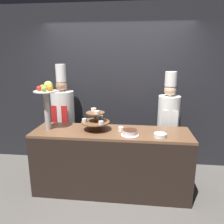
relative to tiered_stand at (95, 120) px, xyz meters
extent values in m
plane|color=#5B5651|center=(0.22, -0.33, -1.07)|extent=(14.00, 14.00, 0.00)
cube|color=#232328|center=(0.22, 0.97, 0.33)|extent=(10.00, 0.06, 2.80)
cube|color=black|center=(0.22, -0.02, -0.63)|extent=(2.20, 0.62, 0.89)
cube|color=brown|center=(0.22, -0.02, -0.17)|extent=(2.20, 0.62, 0.03)
cylinder|color=brown|center=(0.00, 0.00, -0.14)|extent=(0.18, 0.18, 0.02)
cylinder|color=brown|center=(0.00, 0.00, -0.02)|extent=(0.04, 0.04, 0.26)
cylinder|color=brown|center=(0.00, 0.00, -0.03)|extent=(0.40, 0.40, 0.02)
cylinder|color=brown|center=(0.00, 0.00, 0.10)|extent=(0.26, 0.26, 0.02)
cylinder|color=silver|center=(0.05, 0.14, 0.00)|extent=(0.07, 0.07, 0.04)
cylinder|color=gold|center=(0.05, 0.14, -0.01)|extent=(0.06, 0.06, 0.03)
cylinder|color=silver|center=(-0.15, -0.03, 0.00)|extent=(0.07, 0.07, 0.04)
cylinder|color=red|center=(-0.15, -0.03, -0.01)|extent=(0.06, 0.06, 0.03)
cylinder|color=silver|center=(0.10, -0.12, 0.00)|extent=(0.07, 0.07, 0.04)
cylinder|color=green|center=(0.10, -0.12, -0.01)|extent=(0.06, 0.06, 0.03)
cylinder|color=white|center=(-0.04, 0.08, 0.13)|extent=(0.07, 0.07, 0.04)
cylinder|color=white|center=(0.04, -0.08, 0.13)|extent=(0.07, 0.07, 0.04)
cylinder|color=#B2ADA8|center=(-0.68, -0.05, 0.12)|extent=(0.08, 0.08, 0.54)
cylinder|color=white|center=(-0.68, -0.05, 0.40)|extent=(0.32, 0.32, 0.01)
sphere|color=orange|center=(-0.60, -0.07, 0.45)|extent=(0.09, 0.09, 0.09)
sphere|color=#ADC160|center=(-0.67, 0.03, 0.47)|extent=(0.13, 0.13, 0.13)
sphere|color=orange|center=(-0.74, 0.00, 0.44)|extent=(0.08, 0.08, 0.08)
sphere|color=red|center=(-0.75, -0.08, 0.44)|extent=(0.07, 0.07, 0.07)
sphere|color=#84B742|center=(-0.66, -0.13, 0.44)|extent=(0.07, 0.07, 0.07)
cylinder|color=white|center=(0.49, -0.15, -0.15)|extent=(0.24, 0.24, 0.01)
cylinder|color=silver|center=(0.49, -0.15, -0.11)|extent=(0.19, 0.19, 0.06)
cylinder|color=#472819|center=(0.49, -0.15, -0.08)|extent=(0.19, 0.19, 0.01)
cylinder|color=white|center=(0.36, 0.00, -0.12)|extent=(0.07, 0.07, 0.06)
cylinder|color=white|center=(0.88, -0.18, -0.12)|extent=(0.16, 0.16, 0.05)
cylinder|color=#BCBCC1|center=(0.93, -0.18, -0.05)|extent=(0.05, 0.01, 0.11)
cube|color=black|center=(-0.67, 0.59, -0.66)|extent=(0.29, 0.16, 0.83)
cylinder|color=white|center=(-0.67, 0.59, 0.03)|extent=(0.38, 0.38, 0.55)
cube|color=red|center=(-0.67, 0.41, -0.08)|extent=(0.27, 0.01, 0.35)
sphere|color=#A37556|center=(-0.67, 0.59, 0.39)|extent=(0.19, 0.19, 0.19)
cylinder|color=white|center=(-0.67, 0.59, 0.60)|extent=(0.16, 0.16, 0.29)
cube|color=#28282D|center=(1.09, 0.59, -0.67)|extent=(0.26, 0.14, 0.81)
cylinder|color=white|center=(1.09, 0.59, -0.01)|extent=(0.35, 0.35, 0.52)
cube|color=white|center=(1.09, 0.43, -0.11)|extent=(0.24, 0.01, 0.33)
sphere|color=#DBB28E|center=(1.09, 0.59, 0.35)|extent=(0.19, 0.19, 0.19)
cylinder|color=white|center=(1.09, 0.59, 0.52)|extent=(0.18, 0.18, 0.23)
camera|label=1|loc=(0.57, -2.89, 0.86)|focal=35.00mm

